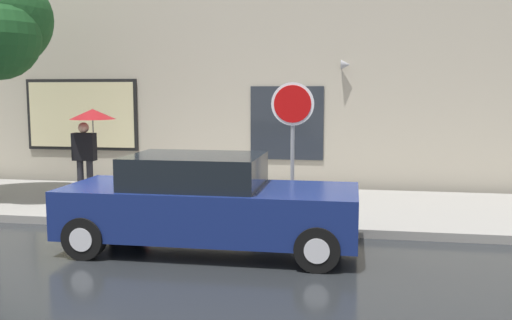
{
  "coord_description": "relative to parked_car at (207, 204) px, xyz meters",
  "views": [
    {
      "loc": [
        3.6,
        -8.45,
        2.46
      ],
      "look_at": [
        1.82,
        1.8,
        1.2
      ],
      "focal_mm": 39.48,
      "sensor_mm": 36.0,
      "label": 1
    }
  ],
  "objects": [
    {
      "name": "parked_car",
      "position": [
        0.0,
        0.0,
        0.0
      ],
      "size": [
        4.53,
        1.82,
        1.49
      ],
      "color": "navy",
      "rests_on": "ground"
    },
    {
      "name": "pedestrian_with_umbrella",
      "position": [
        -3.35,
        2.91,
        0.96
      ],
      "size": [
        0.97,
        0.97,
        1.95
      ],
      "color": "black",
      "rests_on": "sidewalk"
    },
    {
      "name": "sidewalk",
      "position": [
        -1.39,
        3.11,
        -0.66
      ],
      "size": [
        20.0,
        4.0,
        0.15
      ],
      "primitive_type": "cube",
      "color": "gray",
      "rests_on": "ground"
    },
    {
      "name": "fire_hydrant",
      "position": [
        -1.77,
        1.76,
        -0.2
      ],
      "size": [
        0.3,
        0.44,
        0.79
      ],
      "color": "red",
      "rests_on": "sidewalk"
    },
    {
      "name": "ground_plane",
      "position": [
        -1.39,
        0.11,
        -0.73
      ],
      "size": [
        60.0,
        60.0,
        0.0
      ],
      "primitive_type": "plane",
      "color": "black"
    },
    {
      "name": "stop_sign",
      "position": [
        1.15,
        1.57,
        1.17
      ],
      "size": [
        0.76,
        0.1,
        2.48
      ],
      "color": "gray",
      "rests_on": "sidewalk"
    },
    {
      "name": "building_facade",
      "position": [
        -1.41,
        5.61,
        2.75
      ],
      "size": [
        20.0,
        0.67,
        7.0
      ],
      "color": "#B2A893",
      "rests_on": "ground"
    }
  ]
}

